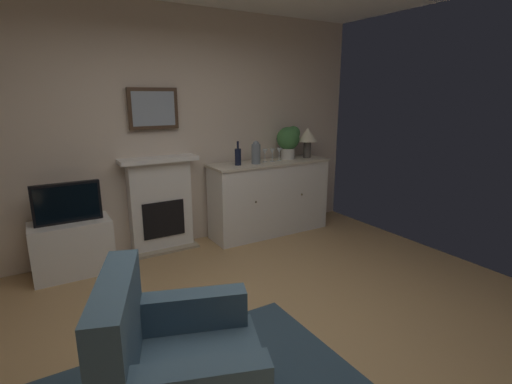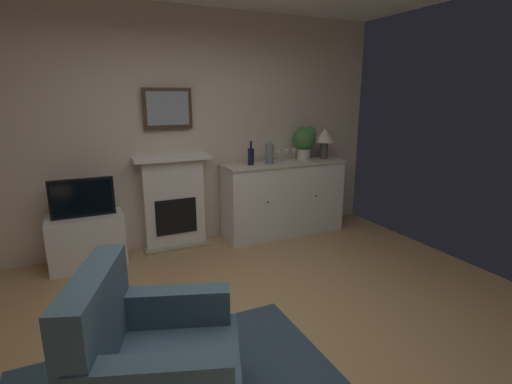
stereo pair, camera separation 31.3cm
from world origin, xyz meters
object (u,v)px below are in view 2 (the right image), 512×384
object	(u,v)px
wine_bottle	(251,156)
wine_glass_right	(294,152)
sideboard_cabinet	(283,198)
wine_glass_left	(279,153)
table_lamp	(324,138)
tv_cabinet	(87,241)
wine_glass_center	(287,152)
framed_picture	(168,108)
vase_decorative	(269,153)
fireplace_unit	(174,202)
potted_plant_small	(305,140)
tv_set	(82,198)
armchair	(152,364)

from	to	relation	value
wine_bottle	wine_glass_right	xyz separation A→B (m)	(0.61, 0.02, 0.01)
sideboard_cabinet	wine_glass_left	bearing A→B (deg)	-175.18
table_lamp	tv_cabinet	bearing A→B (deg)	179.71
wine_glass_left	wine_glass_center	xyz separation A→B (m)	(0.11, -0.00, 0.00)
wine_glass_right	tv_cabinet	bearing A→B (deg)	179.61
framed_picture	table_lamp	size ratio (longest dim) A/B	1.37
wine_bottle	vase_decorative	xyz separation A→B (m)	(0.24, -0.03, 0.03)
fireplace_unit	framed_picture	size ratio (longest dim) A/B	2.00
sideboard_cabinet	potted_plant_small	size ratio (longest dim) A/B	3.73
wine_bottle	sideboard_cabinet	bearing A→B (deg)	2.75
table_lamp	vase_decorative	distance (m)	0.85
framed_picture	sideboard_cabinet	world-z (taller)	framed_picture
fireplace_unit	wine_bottle	xyz separation A→B (m)	(0.91, -0.20, 0.51)
vase_decorative	wine_glass_center	bearing A→B (deg)	8.96
fireplace_unit	tv_cabinet	distance (m)	1.03
fireplace_unit	wine_glass_center	size ratio (longest dim) A/B	6.67
sideboard_cabinet	fireplace_unit	bearing A→B (deg)	172.72
wine_glass_left	wine_glass_center	world-z (taller)	same
fireplace_unit	vase_decorative	xyz separation A→B (m)	(1.15, -0.23, 0.54)
vase_decorative	tv_set	size ratio (longest dim) A/B	0.45
framed_picture	wine_glass_left	distance (m)	1.44
wine_glass_left	vase_decorative	xyz separation A→B (m)	(-0.16, -0.04, 0.02)
framed_picture	wine_bottle	size ratio (longest dim) A/B	1.90
fireplace_unit	sideboard_cabinet	size ratio (longest dim) A/B	0.69
framed_picture	vase_decorative	xyz separation A→B (m)	(1.15, -0.27, -0.54)
potted_plant_small	tv_cabinet	bearing A→B (deg)	-179.35
wine_bottle	wine_glass_left	bearing A→B (deg)	2.33
tv_cabinet	tv_set	world-z (taller)	tv_set
table_lamp	potted_plant_small	size ratio (longest dim) A/B	0.93
potted_plant_small	wine_glass_left	bearing A→B (deg)	-172.65
wine_glass_center	fireplace_unit	bearing A→B (deg)	172.56
sideboard_cabinet	table_lamp	xyz separation A→B (m)	(0.60, 0.00, 0.75)
fireplace_unit	wine_glass_center	distance (m)	1.52
wine_bottle	wine_glass_center	world-z (taller)	wine_bottle
framed_picture	wine_glass_right	bearing A→B (deg)	-8.37
sideboard_cabinet	framed_picture	bearing A→B (deg)	170.88
table_lamp	wine_glass_left	world-z (taller)	table_lamp
wine_glass_right	wine_glass_left	bearing A→B (deg)	-178.85
vase_decorative	potted_plant_small	xyz separation A→B (m)	(0.56, 0.10, 0.12)
sideboard_cabinet	tv_set	xyz separation A→B (m)	(-2.36, -0.01, 0.28)
framed_picture	potted_plant_small	size ratio (longest dim) A/B	1.28
sideboard_cabinet	table_lamp	world-z (taller)	table_lamp
fireplace_unit	framed_picture	bearing A→B (deg)	90.00
table_lamp	tv_cabinet	distance (m)	3.11
framed_picture	potted_plant_small	distance (m)	1.77
framed_picture	potted_plant_small	world-z (taller)	framed_picture
tv_cabinet	tv_set	distance (m)	0.48
wine_glass_right	armchair	world-z (taller)	wine_glass_right
fireplace_unit	sideboard_cabinet	distance (m)	1.40
wine_glass_left	framed_picture	bearing A→B (deg)	170.06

